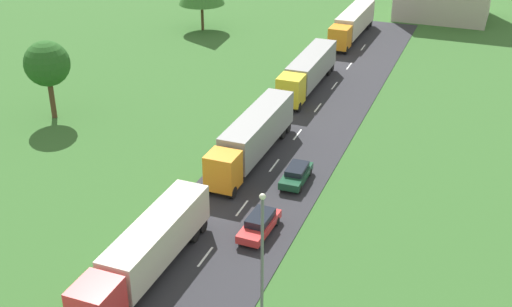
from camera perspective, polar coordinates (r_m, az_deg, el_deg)
name	(u,v)px	position (r m, az deg, el deg)	size (l,w,h in m)	color
truck_second	(146,251)	(44.50, -9.21, -8.06)	(2.68, 13.96, 3.42)	red
truck_third	(253,136)	(58.39, -0.25, 1.51)	(2.70, 14.63, 3.79)	orange
truck_fourth	(308,70)	(74.02, 4.39, 6.97)	(2.55, 14.18, 3.50)	yellow
truck_fifth	(353,23)	(92.10, 8.11, 10.82)	(2.79, 14.59, 3.55)	orange
car_fourth	(259,224)	(48.80, 0.29, -5.93)	(1.90, 4.57, 1.47)	red
car_fifth	(296,174)	(55.34, 3.41, -1.74)	(1.78, 4.38, 1.38)	#19472D
lamppost_second	(262,256)	(38.39, 0.52, -8.60)	(0.36, 0.36, 9.05)	slate
tree_pine	(47,64)	(68.45, -17.15, 7.20)	(4.42, 4.42, 7.80)	#513823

